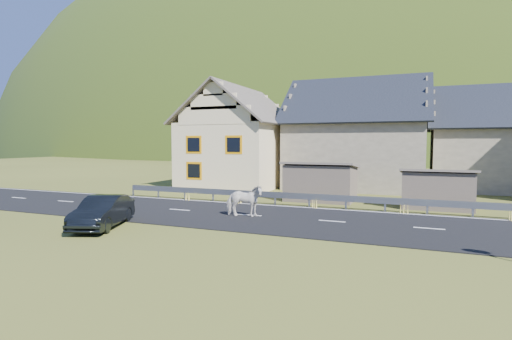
% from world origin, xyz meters
% --- Properties ---
extents(ground, '(160.00, 160.00, 0.00)m').
position_xyz_m(ground, '(0.00, 0.00, 0.00)').
color(ground, '#3F411A').
rests_on(ground, ground).
extents(road, '(60.00, 7.00, 0.04)m').
position_xyz_m(road, '(0.00, 0.00, 0.02)').
color(road, black).
rests_on(road, ground).
extents(lane_markings, '(60.00, 6.60, 0.01)m').
position_xyz_m(lane_markings, '(0.00, 0.00, 0.04)').
color(lane_markings, silver).
rests_on(lane_markings, road).
extents(guardrail, '(28.10, 0.09, 0.75)m').
position_xyz_m(guardrail, '(-0.00, 3.68, 0.56)').
color(guardrail, '#93969B').
rests_on(guardrail, ground).
extents(shed_left, '(4.30, 3.30, 2.40)m').
position_xyz_m(shed_left, '(-2.00, 6.50, 1.10)').
color(shed_left, '#695B4E').
rests_on(shed_left, ground).
extents(shed_right, '(3.80, 2.90, 2.20)m').
position_xyz_m(shed_right, '(4.50, 6.00, 1.00)').
color(shed_right, '#695B4E').
rests_on(shed_right, ground).
extents(house_cream, '(7.80, 9.80, 8.30)m').
position_xyz_m(house_cream, '(-10.00, 12.00, 4.36)').
color(house_cream, beige).
rests_on(house_cream, ground).
extents(house_stone_a, '(10.80, 9.80, 8.90)m').
position_xyz_m(house_stone_a, '(-1.00, 15.00, 4.63)').
color(house_stone_a, gray).
rests_on(house_stone_a, ground).
extents(house_stone_b, '(9.80, 8.80, 8.10)m').
position_xyz_m(house_stone_b, '(9.00, 17.00, 4.24)').
color(house_stone_b, gray).
rests_on(house_stone_b, ground).
extents(mountain, '(440.00, 280.00, 260.00)m').
position_xyz_m(mountain, '(5.00, 180.00, -20.00)').
color(mountain, '#223F11').
rests_on(mountain, ground).
extents(conifer_patch, '(76.00, 50.00, 28.00)m').
position_xyz_m(conifer_patch, '(-55.00, 110.00, 6.00)').
color(conifer_patch, black).
rests_on(conifer_patch, ground).
extents(horse, '(1.16, 1.94, 1.53)m').
position_xyz_m(horse, '(-4.11, -0.45, 0.81)').
color(horse, silver).
rests_on(horse, road).
extents(car, '(2.71, 4.24, 1.32)m').
position_xyz_m(car, '(-8.73, -4.70, 0.66)').
color(car, black).
rests_on(car, ground).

